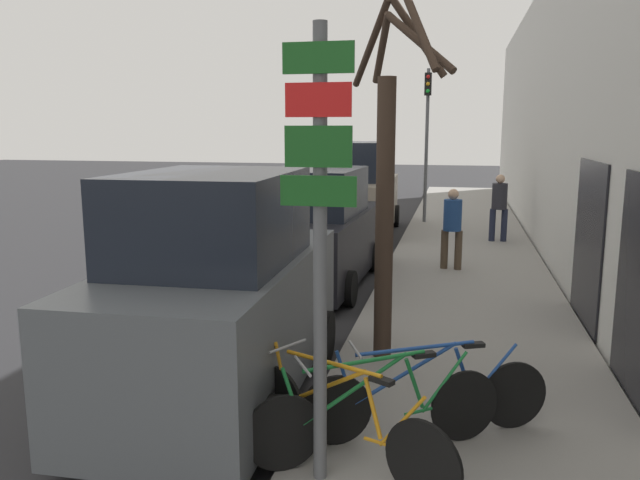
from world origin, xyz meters
name	(u,v)px	position (x,y,z in m)	size (l,w,h in m)	color
ground_plane	(332,279)	(0.00, 11.20, 0.00)	(80.00, 80.00, 0.00)	#28282B
sidewalk_curb	(465,253)	(2.60, 14.00, 0.07)	(3.20, 32.00, 0.15)	gray
building_facade	(554,114)	(4.35, 13.93, 3.23)	(0.23, 32.00, 6.50)	silver
signpost	(320,237)	(1.38, 3.94, 2.13)	(0.57, 0.13, 3.54)	#595B60
bicycle_0	(342,422)	(1.52, 4.15, 0.54)	(1.96, 1.13, 0.92)	black
bicycle_1	(378,412)	(1.79, 4.40, 0.54)	(2.04, 1.20, 0.91)	black
bicycle_2	(427,396)	(2.18, 4.83, 0.53)	(2.17, 0.96, 0.89)	black
parked_car_0	(220,299)	(-0.08, 5.52, 1.13)	(2.08, 4.24, 2.49)	#51565B
parked_car_1	(316,233)	(-0.20, 10.69, 1.00)	(2.12, 4.34, 2.21)	black
parked_car_2	(362,193)	(-0.25, 16.62, 1.15)	(2.08, 4.79, 2.57)	gray
pedestrian_near	(452,223)	(2.29, 11.94, 1.08)	(0.42, 0.36, 1.61)	#4C3D2D
pedestrian_far	(499,203)	(3.39, 15.39, 1.11)	(0.44, 0.37, 1.67)	#1E2338
street_tree	(388,180)	(1.56, 6.80, 2.34)	(1.41, 1.98, 4.71)	#3D2D23
traffic_light	(427,125)	(1.41, 18.29, 3.03)	(0.20, 0.30, 4.50)	#595B60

